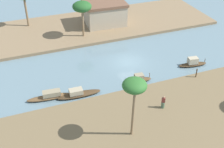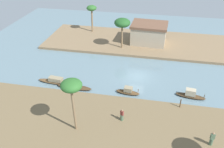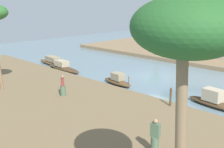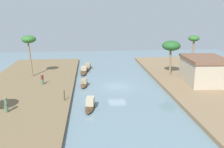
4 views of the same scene
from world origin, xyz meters
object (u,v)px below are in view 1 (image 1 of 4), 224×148
Objects in this scene: palm_tree_right_tall at (82,7)px; sampan_downstream_large at (78,94)px; palm_tree_left_near at (134,87)px; riverside_building at (105,13)px; person_by_mooring at (163,103)px; sampan_with_red_awning at (139,79)px; sampan_near_left_bank at (50,96)px; sampan_foreground at (193,63)px; mooring_post at (196,73)px.

sampan_downstream_large is at bearing -108.46° from palm_tree_right_tall.
palm_tree_right_tall is (1.58, 22.63, -1.02)m from palm_tree_left_near.
person_by_mooring is at bearing -90.59° from riverside_building.
palm_tree_right_tall reaches higher than riverside_building.
riverside_building is at bearing 90.10° from sampan_with_red_awning.
sampan_downstream_large is at bearing -115.17° from riverside_building.
riverside_building is (6.37, 26.10, -3.88)m from palm_tree_left_near.
sampan_near_left_bank is 13.03m from person_by_mooring.
palm_tree_left_near is at bearing -120.62° from person_by_mooring.
riverside_building reaches higher than sampan_foreground.
person_by_mooring is 0.24× the size of palm_tree_left_near.
palm_tree_right_tall is (-10.11, 16.25, 4.21)m from mooring_post.
riverside_building reaches higher than person_by_mooring.
sampan_with_red_awning is 15.20m from palm_tree_right_tall.
person_by_mooring is 0.27× the size of palm_tree_right_tall.
person_by_mooring is (11.25, -6.53, 0.68)m from sampan_near_left_bank.
sampan_near_left_bank is 1.52× the size of sampan_with_red_awning.
mooring_post is (-1.57, -3.04, 0.63)m from sampan_foreground.
sampan_near_left_bank is at bearing -120.63° from palm_tree_right_tall.
sampan_with_red_awning is 2.79× the size of mooring_post.
palm_tree_left_near is at bearing -100.56° from riverside_building.
sampan_near_left_bank is 16.45m from palm_tree_right_tall.
sampan_foreground is at bearing 35.43° from palm_tree_left_near.
sampan_near_left_bank is at bearing -178.92° from person_by_mooring.
palm_tree_left_near is (-13.26, -9.43, 5.86)m from sampan_foreground.
palm_tree_left_near is (-4.83, -2.58, 5.22)m from person_by_mooring.
riverside_building is at bearing 35.89° from palm_tree_right_tall.
sampan_with_red_awning is at bearing 122.27° from person_by_mooring.
mooring_post is 0.17× the size of riverside_building.
sampan_downstream_large is 7.89m from sampan_with_red_awning.
riverside_building is (1.65, 17.51, 2.03)m from sampan_with_red_awning.
sampan_foreground is 17.29m from palm_tree_left_near.
sampan_near_left_bank is 0.78× the size of palm_tree_left_near.
sampan_near_left_bank is 18.33m from mooring_post.
riverside_building is at bearing 57.72° from sampan_near_left_bank.
riverside_building is (1.54, 23.52, 1.34)m from person_by_mooring.
mooring_post reaches higher than sampan_near_left_bank.
palm_tree_left_near is 0.93× the size of riverside_building.
sampan_downstream_large is 3.37× the size of person_by_mooring.
palm_tree_right_tall is at bearing -140.95° from riverside_building.
sampan_near_left_bank is at bearing 125.16° from palm_tree_left_near.
mooring_post is (18.11, -2.73, 0.68)m from sampan_near_left_bank.
palm_tree_right_tall is at bearing 64.08° from sampan_near_left_bank.
palm_tree_left_near is at bearing -50.13° from sampan_near_left_bank.
sampan_near_left_bank is at bearing -171.04° from sampan_foreground.
mooring_post is at bearing -58.12° from palm_tree_right_tall.
palm_tree_right_tall reaches higher than sampan_near_left_bank.
mooring_post is at bearing -3.86° from sampan_near_left_bank.
palm_tree_right_tall reaches higher than sampan_foreground.
mooring_post is 19.59m from palm_tree_right_tall.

